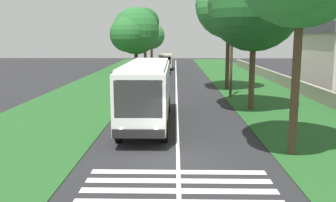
% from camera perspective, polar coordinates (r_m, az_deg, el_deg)
% --- Properties ---
extents(ground, '(160.00, 160.00, 0.00)m').
position_cam_1_polar(ground, '(16.10, 1.56, -9.01)').
color(ground, '#262628').
extents(grass_verge_left, '(120.00, 8.00, 0.04)m').
position_cam_1_polar(grass_verge_left, '(31.72, -13.63, 0.11)').
color(grass_verge_left, '#235623').
rests_on(grass_verge_left, ground).
extents(grass_verge_right, '(120.00, 8.00, 0.04)m').
position_cam_1_polar(grass_verge_right, '(31.80, 16.29, 0.02)').
color(grass_verge_right, '#235623').
rests_on(grass_verge_right, ground).
extents(centre_line, '(110.00, 0.16, 0.01)m').
position_cam_1_polar(centre_line, '(30.68, 1.35, 0.04)').
color(centre_line, silver).
rests_on(centre_line, ground).
extents(coach_bus, '(11.16, 2.62, 3.73)m').
position_cam_1_polar(coach_bus, '(22.11, -3.22, 1.85)').
color(coach_bus, white).
rests_on(coach_bus, ground).
extents(zebra_crossing, '(4.05, 6.80, 0.01)m').
position_cam_1_polar(zebra_crossing, '(13.00, 1.68, -13.70)').
color(zebra_crossing, silver).
rests_on(zebra_crossing, ground).
extents(trailing_car_0, '(4.30, 1.78, 1.43)m').
position_cam_1_polar(trailing_car_0, '(39.83, -1.44, 3.24)').
color(trailing_car_0, '#145933').
rests_on(trailing_car_0, ground).
extents(trailing_car_1, '(4.30, 1.78, 1.43)m').
position_cam_1_polar(trailing_car_1, '(46.32, -1.13, 4.15)').
color(trailing_car_1, gold).
rests_on(trailing_car_1, ground).
extents(trailing_car_2, '(4.30, 1.78, 1.43)m').
position_cam_1_polar(trailing_car_2, '(53.61, -0.64, 4.92)').
color(trailing_car_2, '#B21E1E').
rests_on(trailing_car_2, ground).
extents(trailing_minibus_0, '(6.00, 2.14, 2.53)m').
position_cam_1_polar(trailing_minibus_0, '(61.27, -0.38, 6.35)').
color(trailing_minibus_0, '#BFB299').
rests_on(trailing_minibus_0, ground).
extents(roadside_tree_left_0, '(8.78, 7.12, 9.65)m').
position_cam_1_polar(roadside_tree_left_0, '(56.51, -5.25, 10.51)').
color(roadside_tree_left_0, '#3D2D1E').
rests_on(roadside_tree_left_0, grass_verge_left).
extents(roadside_tree_left_1, '(5.71, 4.99, 10.29)m').
position_cam_1_polar(roadside_tree_left_1, '(65.74, -3.66, 11.91)').
color(roadside_tree_left_1, '#4C3826').
rests_on(roadside_tree_left_1, grass_verge_left).
extents(roadside_tree_left_2, '(6.67, 5.49, 8.25)m').
position_cam_1_polar(roadside_tree_left_2, '(77.28, -2.71, 9.91)').
color(roadside_tree_left_2, brown).
rests_on(roadside_tree_left_2, grass_verge_left).
extents(roadside_tree_right_1, '(8.13, 6.62, 11.67)m').
position_cam_1_polar(roadside_tree_right_1, '(37.83, 9.09, 14.20)').
color(roadside_tree_right_1, '#3D2D1E').
rests_on(roadside_tree_right_1, grass_verge_right).
extents(roadside_tree_right_2, '(7.76, 6.58, 10.74)m').
position_cam_1_polar(roadside_tree_right_2, '(27.15, 12.84, 14.02)').
color(roadside_tree_right_2, '#4C3826').
rests_on(roadside_tree_right_2, grass_verge_right).
extents(utility_pole, '(0.24, 1.40, 8.03)m').
position_cam_1_polar(utility_pole, '(32.48, 9.79, 7.88)').
color(utility_pole, '#473828').
rests_on(utility_pole, grass_verge_right).
extents(roadside_wall, '(70.00, 0.40, 1.16)m').
position_cam_1_polar(roadside_wall, '(37.43, 19.39, 2.20)').
color(roadside_wall, gray).
rests_on(roadside_wall, grass_verge_right).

